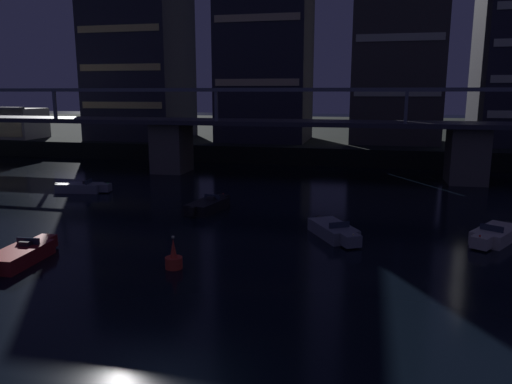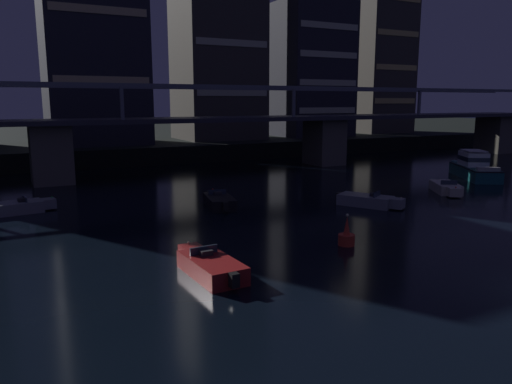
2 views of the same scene
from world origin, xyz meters
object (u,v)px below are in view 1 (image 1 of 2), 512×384
(river_bridge, at_px, (310,137))
(speedboat_mid_center, at_px, (22,254))
(tower_west_low, at_px, (139,51))
(waterfront_pavilion, at_px, (2,123))
(speedboat_near_center, at_px, (495,235))
(tower_central, at_px, (399,14))
(speedboat_near_right, at_px, (82,188))
(speedboat_mid_right, at_px, (334,231))
(channel_buoy, at_px, (174,259))
(speedboat_mid_left, at_px, (208,205))

(river_bridge, distance_m, speedboat_mid_center, 32.90)
(tower_west_low, relative_size, speedboat_mid_center, 4.93)
(waterfront_pavilion, bearing_deg, speedboat_near_center, -27.99)
(river_bridge, height_order, waterfront_pavilion, river_bridge)
(river_bridge, xyz_separation_m, tower_central, (9.28, 18.27, 14.73))
(tower_central, relative_size, waterfront_pavilion, 2.74)
(speedboat_near_right, xyz_separation_m, speedboat_mid_right, (23.50, -9.36, 0.00))
(river_bridge, bearing_deg, tower_west_low, 148.68)
(tower_west_low, xyz_separation_m, speedboat_near_right, (7.84, -29.25, -14.49))
(speedboat_mid_right, distance_m, channel_buoy, 10.72)
(speedboat_near_right, relative_size, speedboat_mid_right, 1.08)
(tower_west_low, xyz_separation_m, tower_central, (36.36, 1.79, 4.16))
(speedboat_near_center, bearing_deg, speedboat_mid_left, 169.25)
(tower_west_low, height_order, speedboat_mid_left, tower_west_low)
(river_bridge, xyz_separation_m, speedboat_mid_right, (4.25, -22.13, -3.92))
(speedboat_mid_right, bearing_deg, tower_west_low, 129.06)
(speedboat_near_center, bearing_deg, channel_buoy, -153.22)
(tower_west_low, height_order, speedboat_mid_right, tower_west_low)
(tower_west_low, relative_size, waterfront_pavilion, 2.07)
(waterfront_pavilion, distance_m, speedboat_mid_left, 51.27)
(speedboat_mid_right, relative_size, channel_buoy, 2.76)
(tower_west_low, distance_m, speedboat_near_center, 57.25)
(tower_central, xyz_separation_m, channel_buoy, (-12.74, -47.84, -18.58))
(waterfront_pavilion, distance_m, channel_buoy, 60.83)
(speedboat_near_center, bearing_deg, tower_central, 96.66)
(channel_buoy, bearing_deg, speedboat_mid_left, 100.21)
(speedboat_near_center, height_order, speedboat_mid_right, same)
(tower_central, relative_size, speedboat_mid_center, 6.52)
(tower_west_low, bearing_deg, speedboat_mid_center, -71.97)
(waterfront_pavilion, xyz_separation_m, speedboat_mid_right, (52.02, -34.04, -4.02))
(tower_central, distance_m, channel_buoy, 52.88)
(river_bridge, xyz_separation_m, speedboat_mid_left, (-5.71, -17.13, -3.92))
(tower_central, xyz_separation_m, speedboat_mid_right, (-5.02, -40.40, -18.65))
(speedboat_mid_left, distance_m, speedboat_mid_right, 11.14)
(speedboat_near_center, relative_size, speedboat_near_right, 0.92)
(speedboat_mid_right, bearing_deg, speedboat_near_center, 7.65)
(tower_central, bearing_deg, waterfront_pavilion, -173.64)
(speedboat_mid_center, relative_size, channel_buoy, 2.96)
(waterfront_pavilion, bearing_deg, tower_west_low, 12.45)
(tower_central, relative_size, speedboat_near_right, 6.50)
(tower_west_low, bearing_deg, waterfront_pavilion, -167.55)
(speedboat_mid_right, bearing_deg, speedboat_mid_left, 153.34)
(tower_west_low, distance_m, speedboat_near_right, 33.57)
(tower_central, bearing_deg, channel_buoy, -104.91)
(river_bridge, xyz_separation_m, speedboat_mid_center, (-11.80, -30.46, -3.92))
(speedboat_mid_left, xyz_separation_m, speedboat_mid_center, (-6.09, -13.34, 0.00))
(speedboat_mid_center, bearing_deg, river_bridge, 68.83)
(speedboat_near_center, xyz_separation_m, speedboat_near_right, (-33.09, 8.07, 0.00))
(river_bridge, distance_m, speedboat_near_right, 23.43)
(river_bridge, relative_size, tower_central, 2.95)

